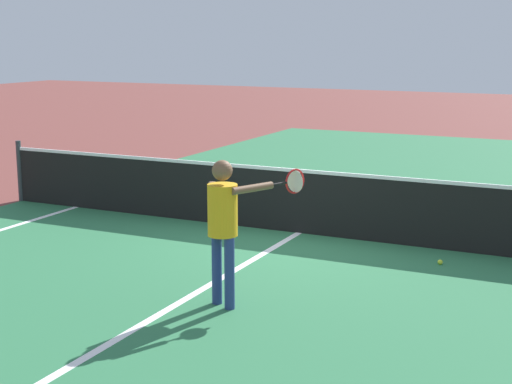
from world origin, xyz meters
TOP-DOWN VIEW (x-y plane):
  - ground_plane at (0.00, 0.00)m, footprint 60.00×60.00m
  - court_surface_inbounds at (0.00, 0.00)m, footprint 10.62×24.40m
  - line_center_service at (0.00, -3.20)m, footprint 0.10×6.40m
  - net at (0.00, 0.00)m, footprint 10.73×0.09m
  - player_near at (0.50, -3.28)m, footprint 0.83×1.03m
  - tennis_ball_near_net at (2.25, -0.73)m, footprint 0.07×0.07m

SIDE VIEW (x-z plane):
  - ground_plane at x=0.00m, z-range 0.00..0.00m
  - court_surface_inbounds at x=0.00m, z-range 0.00..0.00m
  - line_center_service at x=0.00m, z-range 0.00..0.01m
  - tennis_ball_near_net at x=2.25m, z-range 0.00..0.07m
  - net at x=0.00m, z-range -0.04..1.03m
  - player_near at x=0.50m, z-range 0.19..1.79m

